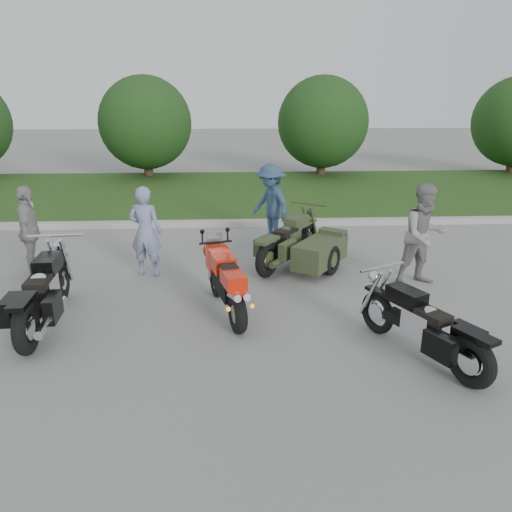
{
  "coord_description": "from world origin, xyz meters",
  "views": [
    {
      "loc": [
        0.32,
        -6.84,
        3.47
      ],
      "look_at": [
        0.72,
        1.09,
        0.8
      ],
      "focal_mm": 35.0,
      "sensor_mm": 36.0,
      "label": 1
    }
  ],
  "objects_px": {
    "person_back": "(29,231)",
    "cruiser_left": "(43,296)",
    "person_denim": "(271,205)",
    "cruiser_sidecar": "(306,248)",
    "sportbike_red": "(226,281)",
    "cruiser_right": "(426,329)",
    "person_stripe": "(146,232)",
    "person_grey": "(424,235)"
  },
  "relations": [
    {
      "from": "cruiser_sidecar",
      "to": "person_back",
      "type": "height_order",
      "value": "person_back"
    },
    {
      "from": "cruiser_left",
      "to": "person_denim",
      "type": "relative_size",
      "value": 1.38
    },
    {
      "from": "sportbike_red",
      "to": "cruiser_left",
      "type": "distance_m",
      "value": 2.78
    },
    {
      "from": "sportbike_red",
      "to": "cruiser_right",
      "type": "relative_size",
      "value": 0.95
    },
    {
      "from": "cruiser_sidecar",
      "to": "person_stripe",
      "type": "distance_m",
      "value": 3.15
    },
    {
      "from": "person_grey",
      "to": "person_denim",
      "type": "relative_size",
      "value": 1.02
    },
    {
      "from": "person_stripe",
      "to": "person_grey",
      "type": "distance_m",
      "value": 5.19
    },
    {
      "from": "person_back",
      "to": "cruiser_left",
      "type": "bearing_deg",
      "value": -169.95
    },
    {
      "from": "person_denim",
      "to": "person_grey",
      "type": "bearing_deg",
      "value": 10.33
    },
    {
      "from": "sportbike_red",
      "to": "person_stripe",
      "type": "height_order",
      "value": "person_stripe"
    },
    {
      "from": "person_denim",
      "to": "cruiser_left",
      "type": "bearing_deg",
      "value": -75.2
    },
    {
      "from": "person_stripe",
      "to": "person_grey",
      "type": "bearing_deg",
      "value": -175.0
    },
    {
      "from": "cruiser_left",
      "to": "person_stripe",
      "type": "distance_m",
      "value": 2.54
    },
    {
      "from": "cruiser_left",
      "to": "cruiser_sidecar",
      "type": "height_order",
      "value": "cruiser_left"
    },
    {
      "from": "cruiser_right",
      "to": "cruiser_left",
      "type": "bearing_deg",
      "value": 140.52
    },
    {
      "from": "person_back",
      "to": "cruiser_right",
      "type": "bearing_deg",
      "value": -132.69
    },
    {
      "from": "cruiser_left",
      "to": "person_stripe",
      "type": "xyz_separation_m",
      "value": [
        1.21,
        2.2,
        0.37
      ]
    },
    {
      "from": "person_grey",
      "to": "person_denim",
      "type": "height_order",
      "value": "person_grey"
    },
    {
      "from": "sportbike_red",
      "to": "person_stripe",
      "type": "xyz_separation_m",
      "value": [
        -1.55,
        1.89,
        0.31
      ]
    },
    {
      "from": "sportbike_red",
      "to": "cruiser_right",
      "type": "xyz_separation_m",
      "value": [
        2.65,
        -1.56,
        -0.12
      ]
    },
    {
      "from": "cruiser_sidecar",
      "to": "sportbike_red",
      "type": "bearing_deg",
      "value": -93.19
    },
    {
      "from": "person_back",
      "to": "person_grey",
      "type": "bearing_deg",
      "value": -110.27
    },
    {
      "from": "sportbike_red",
      "to": "person_denim",
      "type": "bearing_deg",
      "value": 61.01
    },
    {
      "from": "person_grey",
      "to": "cruiser_right",
      "type": "bearing_deg",
      "value": -122.44
    },
    {
      "from": "sportbike_red",
      "to": "person_back",
      "type": "height_order",
      "value": "person_back"
    },
    {
      "from": "cruiser_sidecar",
      "to": "cruiser_left",
      "type": "bearing_deg",
      "value": -117.09
    },
    {
      "from": "person_stripe",
      "to": "sportbike_red",
      "type": "bearing_deg",
      "value": 142.46
    },
    {
      "from": "sportbike_red",
      "to": "person_grey",
      "type": "bearing_deg",
      "value": 3.36
    },
    {
      "from": "sportbike_red",
      "to": "person_stripe",
      "type": "relative_size",
      "value": 1.14
    },
    {
      "from": "person_stripe",
      "to": "person_denim",
      "type": "height_order",
      "value": "person_denim"
    },
    {
      "from": "person_denim",
      "to": "person_back",
      "type": "bearing_deg",
      "value": -102.06
    },
    {
      "from": "cruiser_sidecar",
      "to": "person_back",
      "type": "xyz_separation_m",
      "value": [
        -5.35,
        -0.0,
        0.43
      ]
    },
    {
      "from": "cruiser_right",
      "to": "cruiser_sidecar",
      "type": "distance_m",
      "value": 3.75
    },
    {
      "from": "cruiser_left",
      "to": "cruiser_sidecar",
      "type": "distance_m",
      "value": 4.92
    },
    {
      "from": "sportbike_red",
      "to": "cruiser_sidecar",
      "type": "distance_m",
      "value": 2.57
    },
    {
      "from": "person_stripe",
      "to": "person_back",
      "type": "height_order",
      "value": "person_stripe"
    },
    {
      "from": "cruiser_left",
      "to": "person_stripe",
      "type": "bearing_deg",
      "value": 57.79
    },
    {
      "from": "cruiser_sidecar",
      "to": "person_denim",
      "type": "distance_m",
      "value": 1.99
    },
    {
      "from": "sportbike_red",
      "to": "person_denim",
      "type": "xyz_separation_m",
      "value": [
        1.0,
        3.88,
        0.36
      ]
    },
    {
      "from": "person_stripe",
      "to": "person_denim",
      "type": "distance_m",
      "value": 3.23
    },
    {
      "from": "cruiser_right",
      "to": "person_denim",
      "type": "bearing_deg",
      "value": 80.42
    },
    {
      "from": "cruiser_left",
      "to": "cruiser_sidecar",
      "type": "xyz_separation_m",
      "value": [
        4.33,
        2.33,
        -0.06
      ]
    }
  ]
}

